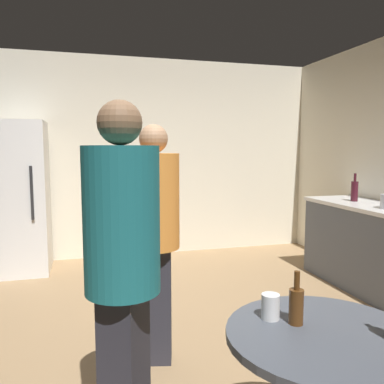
# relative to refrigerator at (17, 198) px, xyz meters

# --- Properties ---
(ground_plane) EXTENTS (5.20, 5.20, 0.10)m
(ground_plane) POSITION_rel_refrigerator_xyz_m (1.38, -2.20, -0.95)
(ground_plane) COLOR #9E7C56
(wall_back) EXTENTS (5.32, 0.06, 2.70)m
(wall_back) POSITION_rel_refrigerator_xyz_m (1.38, 0.43, 0.45)
(wall_back) COLOR silver
(wall_back) RESTS_ON ground_plane
(refrigerator) EXTENTS (0.70, 0.68, 1.80)m
(refrigerator) POSITION_rel_refrigerator_xyz_m (0.00, 0.00, 0.00)
(refrigerator) COLOR white
(refrigerator) RESTS_ON ground_plane
(kitchen_counter) EXTENTS (0.64, 1.85, 0.90)m
(kitchen_counter) POSITION_rel_refrigerator_xyz_m (3.66, -1.73, -0.45)
(kitchen_counter) COLOR #4C515B
(kitchen_counter) RESTS_ON ground_plane
(wine_bottle_on_counter) EXTENTS (0.08, 0.08, 0.31)m
(wine_bottle_on_counter) POSITION_rel_refrigerator_xyz_m (3.65, -1.32, 0.12)
(wine_bottle_on_counter) COLOR #3F141E
(wine_bottle_on_counter) RESTS_ON kitchen_counter
(foreground_table) EXTENTS (0.80, 0.80, 0.73)m
(foreground_table) POSITION_rel_refrigerator_xyz_m (1.70, -3.65, -0.27)
(foreground_table) COLOR #4C515B
(foreground_table) RESTS_ON ground_plane
(beer_bottle_brown) EXTENTS (0.06, 0.06, 0.23)m
(beer_bottle_brown) POSITION_rel_refrigerator_xyz_m (1.63, -3.55, -0.08)
(beer_bottle_brown) COLOR #593314
(beer_bottle_brown) RESTS_ON foreground_table
(plastic_cup_white) EXTENTS (0.08, 0.08, 0.11)m
(plastic_cup_white) POSITION_rel_refrigerator_xyz_m (1.55, -3.48, -0.11)
(plastic_cup_white) COLOR white
(plastic_cup_white) RESTS_ON foreground_table
(person_in_teal_shirt) EXTENTS (0.47, 0.47, 1.69)m
(person_in_teal_shirt) POSITION_rel_refrigerator_xyz_m (0.93, -3.23, 0.09)
(person_in_teal_shirt) COLOR #2D2D38
(person_in_teal_shirt) RESTS_ON ground_plane
(person_in_orange_shirt) EXTENTS (0.41, 0.41, 1.64)m
(person_in_orange_shirt) POSITION_rel_refrigerator_xyz_m (1.23, -2.39, 0.06)
(person_in_orange_shirt) COLOR #2D2D38
(person_in_orange_shirt) RESTS_ON ground_plane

